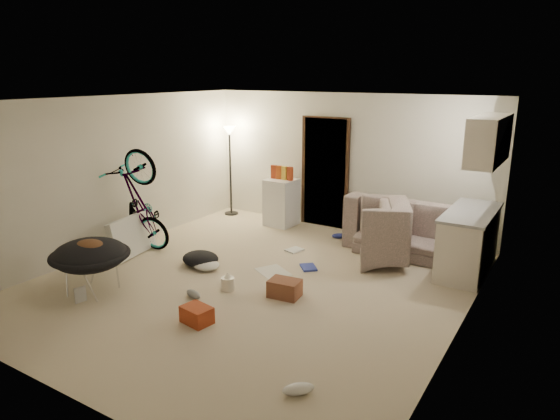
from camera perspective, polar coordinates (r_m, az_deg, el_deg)
The scene contains 37 objects.
floor at distance 7.08m, azimuth -2.96°, elevation -8.30°, with size 5.50×6.00×0.02m, color beige.
ceiling at distance 6.49m, azimuth -3.27°, elevation 12.52°, with size 5.50×6.00×0.02m, color white.
wall_back at distance 9.25m, azimuth 7.60°, elevation 5.40°, with size 5.50×0.02×2.50m, color silver.
wall_front at distance 4.65m, azimuth -24.87°, elevation -6.00°, with size 5.50×0.02×2.50m, color silver.
wall_left at distance 8.52m, azimuth -18.59°, elevation 3.88°, with size 0.02×6.00×2.50m, color silver.
wall_right at distance 5.63m, azimuth 20.67°, elevation -1.95°, with size 0.02×6.00×2.50m, color silver.
doorway at distance 9.43m, azimuth 5.23°, elevation 4.23°, with size 0.85×0.10×2.04m, color black.
door_trim at distance 9.40m, azimuth 5.15°, elevation 4.20°, with size 0.97×0.04×2.10m, color #351F12.
floor_lamp at distance 10.16m, azimuth -5.76°, elevation 6.66°, with size 0.28×0.28×1.81m.
kitchen_counter at distance 7.81m, azimuth 20.72°, elevation -3.50°, with size 0.60×1.50×0.88m, color beige.
counter_top at distance 7.68m, azimuth 21.04°, elevation -0.24°, with size 0.64×1.54×0.04m, color gray.
kitchen_uppers at distance 7.46m, azimuth 22.79°, elevation 7.41°, with size 0.38×1.40×0.65m, color beige.
sofa at distance 8.44m, azimuth 15.45°, elevation -2.43°, with size 2.27×0.89×0.66m, color #3C423A.
armchair at distance 7.87m, azimuth 14.33°, elevation -3.46°, with size 1.09×0.95×0.71m, color #3C423A.
bicycle at distance 8.44m, azimuth -15.54°, elevation -1.53°, with size 0.61×1.75×0.92m, color black.
book_asset at distance 6.94m, azimuth -22.35°, elevation -9.86°, with size 0.15×0.21×0.02m, color #993317.
mini_fridge at distance 9.54m, azimuth 0.15°, elevation 0.90°, with size 0.53×0.53×0.90m, color white.
snack_box_0 at distance 9.50m, azimuth -0.72°, elevation 4.26°, with size 0.10×0.07×0.30m, color #993317.
snack_box_1 at distance 9.44m, azimuth -0.11°, elevation 4.18°, with size 0.10×0.07×0.30m, color #B84917.
snack_box_2 at distance 9.38m, azimuth 0.52°, elevation 4.11°, with size 0.10×0.07×0.30m, color gold.
snack_box_3 at distance 9.32m, azimuth 1.15°, elevation 4.03°, with size 0.10×0.07×0.30m, color #993317.
saucer_chair at distance 7.05m, azimuth -20.82°, elevation -5.56°, with size 1.03×1.03×0.73m.
hoodie at distance 6.92m, azimuth -20.92°, elevation -4.11°, with size 0.48×0.40×0.22m, color #57331E.
sofa_drape at distance 8.68m, azimuth 9.55°, elevation -0.16°, with size 0.56×0.46×0.28m, color black.
tv_box at distance 8.34m, azimuth -16.58°, elevation -2.85°, with size 0.11×0.95×0.63m, color silver.
drink_case_a at distance 6.60m, azimuth 0.54°, elevation -8.94°, with size 0.40×0.29×0.23m, color brown.
drink_case_b at distance 6.04m, azimuth -9.48°, elevation -11.72°, with size 0.35×0.26×0.20m, color #993317.
juicer at distance 6.83m, azimuth -6.00°, elevation -8.26°, with size 0.18×0.18×0.26m.
newspaper at distance 7.40m, azimuth -0.78°, elevation -7.08°, with size 0.39×0.51×0.01m, color silver.
book_blue at distance 7.55m, azimuth 3.27°, elevation -6.56°, with size 0.21×0.29×0.03m, color #2A3697.
book_white at distance 8.26m, azimuth 1.65°, elevation -4.59°, with size 0.21×0.27×0.03m, color silver.
shoe_0 at distance 8.92m, azimuth 6.72°, elevation -2.94°, with size 0.25×0.10×0.09m, color #2A3697.
shoe_3 at distance 6.68m, azimuth -9.87°, elevation -9.46°, with size 0.27×0.11×0.10m, color slate.
shoe_4 at distance 4.82m, azimuth 2.10°, elevation -19.76°, with size 0.30×0.12×0.11m, color white.
clothes_lump_a at distance 7.74m, azimuth -9.08°, elevation -5.51°, with size 0.61×0.52×0.19m, color black.
clothes_lump_b at distance 8.94m, azimuth 9.02°, elevation -2.77°, with size 0.51×0.44×0.16m, color black.
clothes_lump_c at distance 7.58m, azimuth -8.45°, elevation -6.20°, with size 0.43×0.37×0.13m, color silver.
Camera 1 is at (3.71, -5.32, 2.83)m, focal length 32.00 mm.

